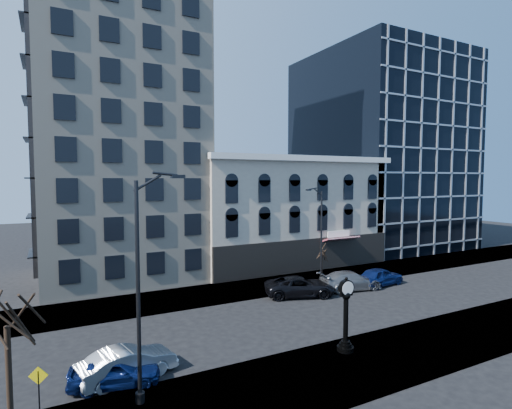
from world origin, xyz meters
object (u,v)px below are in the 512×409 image
street_lamp_near (154,225)px  street_clock (346,318)px  car_near_b (128,363)px  car_near_a (115,372)px  warning_sign (39,384)px

street_lamp_near → street_clock: bearing=-5.9°
street_lamp_near → car_near_b: 7.70m
car_near_b → street_lamp_near: bearing=-174.8°
street_clock → car_near_a: 12.63m
street_clock → car_near_b: (-11.66, 2.77, -1.28)m
warning_sign → car_near_b: size_ratio=0.48×
street_lamp_near → car_near_a: (-1.50, 2.12, -7.27)m
street_clock → car_near_b: size_ratio=0.89×
car_near_a → street_lamp_near: bearing=-132.5°
street_clock → warning_sign: street_clock is taller
street_lamp_near → warning_sign: bearing=170.1°
car_near_a → warning_sign: bearing=130.7°
street_lamp_near → car_near_a: bearing=120.2°
street_lamp_near → warning_sign: street_lamp_near is taller
street_lamp_near → car_near_a: 7.72m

